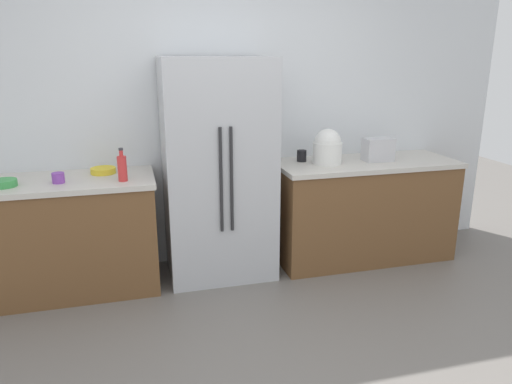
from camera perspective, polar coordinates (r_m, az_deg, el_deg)
name	(u,v)px	position (r m, az deg, el deg)	size (l,w,h in m)	color
ground_plane	(280,374)	(3.01, 2.86, -20.76)	(10.71, 10.71, 0.00)	slate
kitchen_back_panel	(217,85)	(4.17, -4.61, 12.54)	(5.35, 0.10, 3.08)	silver
counter_left	(63,236)	(4.00, -21.98, -4.87)	(1.43, 0.67, 0.89)	brown
counter_right	(363,209)	(4.43, 12.56, -2.02)	(1.59, 0.67, 0.89)	brown
refrigerator	(218,171)	(3.89, -4.48, 2.56)	(0.86, 0.64, 1.78)	#B7BABF
toaster	(378,150)	(4.32, 14.32, 4.91)	(0.25, 0.15, 0.20)	silver
rice_cooker	(327,148)	(4.12, 8.49, 5.25)	(0.25, 0.25, 0.30)	white
bottle_a	(122,168)	(3.65, -15.62, 2.79)	(0.07, 0.07, 0.25)	red
cup_a	(58,178)	(3.76, -22.45, 1.56)	(0.09, 0.09, 0.08)	purple
cup_c	(302,156)	(4.20, 5.45, 4.31)	(0.08, 0.08, 0.10)	black
bowl_a	(103,171)	(3.95, -17.71, 2.45)	(0.19, 0.19, 0.05)	yellow
bowl_b	(4,183)	(3.83, -27.77, 0.94)	(0.17, 0.17, 0.05)	green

